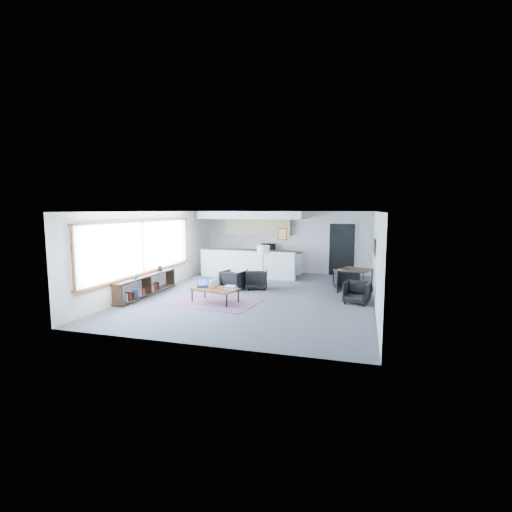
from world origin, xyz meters
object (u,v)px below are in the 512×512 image
(book_stack, at_px, (231,288))
(dining_chair_far, at_px, (346,281))
(dining_chair_near, at_px, (357,293))
(armchair_right, at_px, (257,278))
(microwave, at_px, (268,247))
(coffee_table, at_px, (215,289))
(ceramic_pot, at_px, (214,284))
(laptop, at_px, (203,285))
(armchair_left, at_px, (233,279))
(floor_lamp, at_px, (263,251))
(dining_table, at_px, (355,271))

(book_stack, bearing_deg, dining_chair_far, 42.42)
(dining_chair_near, xyz_separation_m, dining_chair_far, (-0.37, 1.72, 0.03))
(dining_chair_near, bearing_deg, armchair_right, 173.22)
(armchair_right, bearing_deg, microwave, -96.64)
(coffee_table, bearing_deg, ceramic_pot, 177.57)
(laptop, height_order, armchair_left, armchair_left)
(floor_lamp, xyz_separation_m, microwave, (-0.59, 2.97, -0.14))
(book_stack, xyz_separation_m, armchair_right, (0.14, 2.15, -0.11))
(book_stack, height_order, armchair_left, armchair_left)
(floor_lamp, relative_size, dining_chair_far, 2.26)
(floor_lamp, bearing_deg, dining_table, -0.10)
(coffee_table, bearing_deg, book_stack, 15.05)
(coffee_table, relative_size, armchair_left, 2.00)
(coffee_table, relative_size, armchair_right, 1.97)
(microwave, bearing_deg, coffee_table, -96.30)
(coffee_table, relative_size, dining_table, 1.21)
(floor_lamp, xyz_separation_m, dining_chair_far, (2.76, 0.34, -0.94))
(ceramic_pot, distance_m, microwave, 5.45)
(armchair_right, distance_m, dining_chair_near, 3.46)
(armchair_left, bearing_deg, dining_chair_near, -179.37)
(ceramic_pot, distance_m, dining_chair_near, 4.08)
(laptop, distance_m, ceramic_pot, 0.42)
(floor_lamp, bearing_deg, dining_chair_far, 7.13)
(laptop, distance_m, book_stack, 0.92)
(book_stack, relative_size, floor_lamp, 0.23)
(ceramic_pot, height_order, microwave, microwave)
(floor_lamp, relative_size, microwave, 2.61)
(armchair_left, xyz_separation_m, microwave, (0.29, 3.58, 0.76))
(laptop, distance_m, dining_chair_near, 4.44)
(coffee_table, xyz_separation_m, dining_chair_far, (3.52, 2.79, -0.07))
(laptop, relative_size, dining_table, 0.32)
(coffee_table, distance_m, laptop, 0.46)
(book_stack, xyz_separation_m, dining_table, (3.34, 2.43, 0.23))
(floor_lamp, bearing_deg, ceramic_pot, -108.03)
(book_stack, bearing_deg, ceramic_pot, -179.40)
(book_stack, xyz_separation_m, floor_lamp, (0.29, 2.44, 0.79))
(book_stack, bearing_deg, armchair_right, 86.31)
(laptop, distance_m, dining_chair_far, 4.78)
(armchair_left, height_order, microwave, microwave)
(armchair_right, height_order, dining_chair_far, armchair_right)
(dining_table, height_order, microwave, microwave)
(book_stack, xyz_separation_m, armchair_left, (-0.59, 1.83, -0.12))
(dining_chair_near, height_order, microwave, microwave)
(ceramic_pot, height_order, book_stack, ceramic_pot)
(armchair_right, bearing_deg, dining_chair_far, 177.79)
(floor_lamp, bearing_deg, dining_chair_near, -23.71)
(book_stack, distance_m, armchair_left, 1.92)
(dining_chair_far, relative_size, microwave, 1.15)
(coffee_table, bearing_deg, dining_chair_far, 51.86)
(dining_chair_near, bearing_deg, laptop, -155.75)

